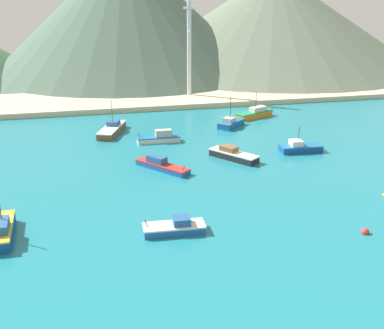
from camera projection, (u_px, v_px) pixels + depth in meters
The scene contains 15 objects.
ground at pixel (183, 227), 62.10m from camera, with size 260.00×280.00×0.50m.
fishing_boat_2 at pixel (231, 123), 104.45m from camera, with size 6.88×6.78×6.30m.
fishing_boat_4 at pixel (175, 227), 60.15m from camera, with size 7.55×3.09×1.96m.
fishing_boat_5 at pixel (112, 129), 100.16m from camera, with size 6.77×11.33×6.50m.
fishing_boat_7 at pixel (3, 230), 58.72m from camera, with size 2.29×8.74×5.99m.
fishing_boat_8 at pixel (233, 155), 85.32m from camera, with size 7.31×8.82×2.07m.
fishing_boat_9 at pixel (255, 113), 112.11m from camera, with size 9.47×6.20×5.68m.
fishing_boat_10 at pixel (160, 138), 94.43m from camera, with size 8.09×2.03×2.35m.
fishing_boat_12 at pixel (300, 147), 89.13m from camera, with size 7.57×3.46×4.56m.
fishing_boat_14 at pixel (161, 165), 80.66m from camera, with size 7.94×9.33×2.00m.
buoy_0 at pixel (365, 232), 60.02m from camera, with size 1.00×1.00×1.00m.
beach_strip at pixel (123, 100), 126.22m from camera, with size 247.00×22.48×1.20m, color beige.
hill_central at pixel (126, 11), 159.10m from camera, with size 88.89×88.89×39.79m.
hill_east at pixel (273, 21), 172.17m from camera, with size 103.74×103.74×32.30m.
radio_tower at pixel (189, 44), 125.34m from camera, with size 2.75×2.20×27.50m.
Camera 1 is at (-11.75, -24.55, 28.11)m, focal length 47.07 mm.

